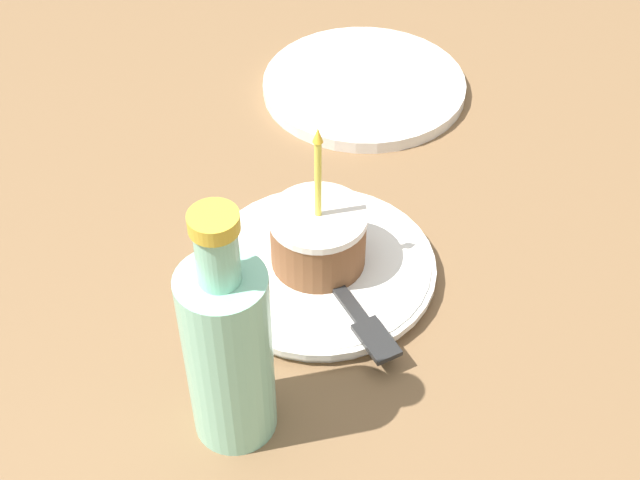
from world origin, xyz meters
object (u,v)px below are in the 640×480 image
at_px(fork, 348,302).
at_px(side_plate, 364,86).
at_px(plate, 320,268).
at_px(cake_slice, 318,237).
at_px(bottle, 228,349).

bearing_deg(fork, side_plate, 159.57).
bearing_deg(plate, side_plate, 154.13).
relative_size(cake_slice, side_plate, 0.64).
bearing_deg(fork, bottle, -56.30).
relative_size(plate, bottle, 0.95).
bearing_deg(cake_slice, side_plate, 153.72).
bearing_deg(bottle, plate, 141.09).
xyz_separation_m(cake_slice, fork, (0.06, 0.01, -0.03)).
relative_size(bottle, side_plate, 0.96).
xyz_separation_m(plate, bottle, (0.13, -0.11, 0.08)).
relative_size(plate, fork, 1.27).
bearing_deg(fork, cake_slice, -169.87).
relative_size(cake_slice, fork, 0.90).
height_order(plate, side_plate, plate).
bearing_deg(side_plate, bottle, -30.61).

